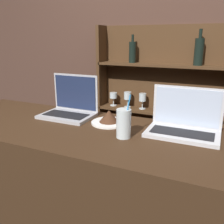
# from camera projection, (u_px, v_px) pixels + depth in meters

# --- Properties ---
(bar_counter) EXTENTS (2.20, 0.62, 1.06)m
(bar_counter) POSITION_uv_depth(u_px,v_px,m) (115.00, 222.00, 1.40)
(bar_counter) COLOR #382314
(bar_counter) RESTS_ON ground_plane
(back_wall) EXTENTS (7.00, 0.06, 2.70)m
(back_wall) POSITION_uv_depth(u_px,v_px,m) (168.00, 59.00, 2.16)
(back_wall) COLOR #4C3328
(back_wall) RESTS_ON ground_plane
(back_shelf) EXTENTS (1.12, 0.18, 1.63)m
(back_shelf) POSITION_uv_depth(u_px,v_px,m) (159.00, 115.00, 2.25)
(back_shelf) COLOR #472D19
(back_shelf) RESTS_ON ground_plane
(laptop_near) EXTENTS (0.31, 0.21, 0.25)m
(laptop_near) POSITION_uv_depth(u_px,v_px,m) (70.00, 107.00, 1.52)
(laptop_near) COLOR #ADADB2
(laptop_near) RESTS_ON bar_counter
(laptop_far) EXTENTS (0.35, 0.20, 0.23)m
(laptop_far) POSITION_uv_depth(u_px,v_px,m) (184.00, 123.00, 1.23)
(laptop_far) COLOR silver
(laptop_far) RESTS_ON bar_counter
(cake_plate) EXTENTS (0.20, 0.20, 0.08)m
(cake_plate) POSITION_uv_depth(u_px,v_px,m) (109.00, 118.00, 1.39)
(cake_plate) COLOR white
(cake_plate) RESTS_ON bar_counter
(water_glass) EXTENTS (0.07, 0.07, 0.21)m
(water_glass) POSITION_uv_depth(u_px,v_px,m) (124.00, 123.00, 1.18)
(water_glass) COLOR silver
(water_glass) RESTS_ON bar_counter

